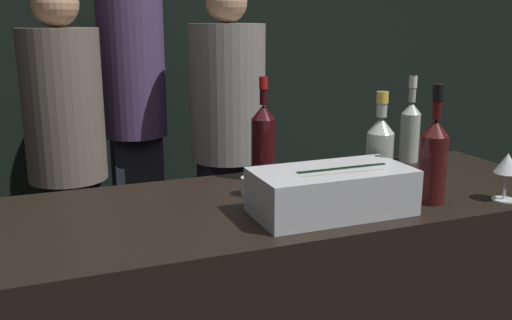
{
  "coord_description": "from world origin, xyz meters",
  "views": [
    {
      "loc": [
        -0.59,
        -1.15,
        1.49
      ],
      "look_at": [
        0.0,
        0.36,
        1.09
      ],
      "focal_mm": 40.0,
      "sensor_mm": 36.0,
      "label": 1
    }
  ],
  "objects_px": {
    "white_wine_bottle": "(410,128)",
    "rose_wine_bottle": "(380,150)",
    "red_wine_bottle_tall": "(263,140)",
    "candle_votive": "(252,186)",
    "red_wine_bottle_black_foil": "(433,157)",
    "person_in_hoodie": "(228,128)",
    "ice_bin_with_bottles": "(334,189)",
    "person_grey_polo": "(134,103)",
    "person_blond_tee": "(66,144)",
    "wine_glass": "(507,165)"
  },
  "relations": [
    {
      "from": "person_in_hoodie",
      "to": "person_blond_tee",
      "type": "height_order",
      "value": "person_in_hoodie"
    },
    {
      "from": "red_wine_bottle_tall",
      "to": "rose_wine_bottle",
      "type": "relative_size",
      "value": 1.11
    },
    {
      "from": "red_wine_bottle_tall",
      "to": "person_in_hoodie",
      "type": "xyz_separation_m",
      "value": [
        0.25,
        1.1,
        -0.18
      ]
    },
    {
      "from": "person_blond_tee",
      "to": "rose_wine_bottle",
      "type": "bearing_deg",
      "value": 38.6
    },
    {
      "from": "ice_bin_with_bottles",
      "to": "wine_glass",
      "type": "distance_m",
      "value": 0.53
    },
    {
      "from": "white_wine_bottle",
      "to": "person_grey_polo",
      "type": "xyz_separation_m",
      "value": [
        -0.79,
        1.4,
        -0.05
      ]
    },
    {
      "from": "candle_votive",
      "to": "white_wine_bottle",
      "type": "bearing_deg",
      "value": 14.31
    },
    {
      "from": "white_wine_bottle",
      "to": "rose_wine_bottle",
      "type": "distance_m",
      "value": 0.41
    },
    {
      "from": "wine_glass",
      "to": "candle_votive",
      "type": "bearing_deg",
      "value": 154.43
    },
    {
      "from": "rose_wine_bottle",
      "to": "ice_bin_with_bottles",
      "type": "bearing_deg",
      "value": -148.5
    },
    {
      "from": "candle_votive",
      "to": "white_wine_bottle",
      "type": "distance_m",
      "value": 0.73
    },
    {
      "from": "red_wine_bottle_black_foil",
      "to": "person_blond_tee",
      "type": "height_order",
      "value": "person_blond_tee"
    },
    {
      "from": "person_grey_polo",
      "to": "person_blond_tee",
      "type": "bearing_deg",
      "value": 95.86
    },
    {
      "from": "rose_wine_bottle",
      "to": "person_in_hoodie",
      "type": "bearing_deg",
      "value": 92.07
    },
    {
      "from": "wine_glass",
      "to": "red_wine_bottle_tall",
      "type": "relative_size",
      "value": 0.42
    },
    {
      "from": "wine_glass",
      "to": "red_wine_bottle_black_foil",
      "type": "bearing_deg",
      "value": 162.99
    },
    {
      "from": "red_wine_bottle_tall",
      "to": "person_in_hoodie",
      "type": "distance_m",
      "value": 1.14
    },
    {
      "from": "white_wine_bottle",
      "to": "person_in_hoodie",
      "type": "distance_m",
      "value": 1.14
    },
    {
      "from": "ice_bin_with_bottles",
      "to": "white_wine_bottle",
      "type": "bearing_deg",
      "value": 36.94
    },
    {
      "from": "candle_votive",
      "to": "person_in_hoodie",
      "type": "xyz_separation_m",
      "value": [
        0.35,
        1.25,
        -0.07
      ]
    },
    {
      "from": "candle_votive",
      "to": "rose_wine_bottle",
      "type": "bearing_deg",
      "value": -12.23
    },
    {
      "from": "candle_votive",
      "to": "rose_wine_bottle",
      "type": "relative_size",
      "value": 0.2
    },
    {
      "from": "red_wine_bottle_tall",
      "to": "person_grey_polo",
      "type": "bearing_deg",
      "value": 97.38
    },
    {
      "from": "person_grey_polo",
      "to": "candle_votive",
      "type": "bearing_deg",
      "value": 143.87
    },
    {
      "from": "ice_bin_with_bottles",
      "to": "person_grey_polo",
      "type": "height_order",
      "value": "person_grey_polo"
    },
    {
      "from": "rose_wine_bottle",
      "to": "person_blond_tee",
      "type": "xyz_separation_m",
      "value": [
        -0.87,
        1.27,
        -0.17
      ]
    },
    {
      "from": "red_wine_bottle_tall",
      "to": "white_wine_bottle",
      "type": "xyz_separation_m",
      "value": [
        0.6,
        0.03,
        -0.01
      ]
    },
    {
      "from": "ice_bin_with_bottles",
      "to": "person_grey_polo",
      "type": "distance_m",
      "value": 1.83
    },
    {
      "from": "ice_bin_with_bottles",
      "to": "person_blond_tee",
      "type": "bearing_deg",
      "value": 113.69
    },
    {
      "from": "rose_wine_bottle",
      "to": "person_in_hoodie",
      "type": "relative_size",
      "value": 0.18
    },
    {
      "from": "candle_votive",
      "to": "person_blond_tee",
      "type": "height_order",
      "value": "person_blond_tee"
    },
    {
      "from": "wine_glass",
      "to": "red_wine_bottle_black_foil",
      "type": "relative_size",
      "value": 0.41
    },
    {
      "from": "candle_votive",
      "to": "person_in_hoodie",
      "type": "relative_size",
      "value": 0.04
    },
    {
      "from": "red_wine_bottle_tall",
      "to": "candle_votive",
      "type": "bearing_deg",
      "value": -123.35
    },
    {
      "from": "red_wine_bottle_black_foil",
      "to": "person_in_hoodie",
      "type": "bearing_deg",
      "value": 94.35
    },
    {
      "from": "wine_glass",
      "to": "person_grey_polo",
      "type": "height_order",
      "value": "person_grey_polo"
    },
    {
      "from": "white_wine_bottle",
      "to": "person_blond_tee",
      "type": "relative_size",
      "value": 0.19
    },
    {
      "from": "white_wine_bottle",
      "to": "candle_votive",
      "type": "bearing_deg",
      "value": -165.69
    },
    {
      "from": "red_wine_bottle_black_foil",
      "to": "white_wine_bottle",
      "type": "relative_size",
      "value": 1.08
    },
    {
      "from": "candle_votive",
      "to": "rose_wine_bottle",
      "type": "distance_m",
      "value": 0.42
    },
    {
      "from": "red_wine_bottle_black_foil",
      "to": "person_in_hoodie",
      "type": "xyz_separation_m",
      "value": [
        -0.11,
        1.51,
        -0.18
      ]
    },
    {
      "from": "red_wine_bottle_black_foil",
      "to": "rose_wine_bottle",
      "type": "height_order",
      "value": "red_wine_bottle_black_foil"
    },
    {
      "from": "candle_votive",
      "to": "white_wine_bottle",
      "type": "xyz_separation_m",
      "value": [
        0.7,
        0.18,
        0.1
      ]
    },
    {
      "from": "wine_glass",
      "to": "person_grey_polo",
      "type": "bearing_deg",
      "value": 111.89
    },
    {
      "from": "red_wine_bottle_black_foil",
      "to": "person_blond_tee",
      "type": "xyz_separation_m",
      "value": [
        -0.93,
        1.45,
        -0.18
      ]
    },
    {
      "from": "red_wine_bottle_tall",
      "to": "person_in_hoodie",
      "type": "bearing_deg",
      "value": 77.31
    },
    {
      "from": "red_wine_bottle_black_foil",
      "to": "rose_wine_bottle",
      "type": "distance_m",
      "value": 0.19
    },
    {
      "from": "person_in_hoodie",
      "to": "person_blond_tee",
      "type": "relative_size",
      "value": 1.01
    },
    {
      "from": "person_blond_tee",
      "to": "person_grey_polo",
      "type": "bearing_deg",
      "value": 139.45
    },
    {
      "from": "ice_bin_with_bottles",
      "to": "candle_votive",
      "type": "bearing_deg",
      "value": 122.88
    }
  ]
}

